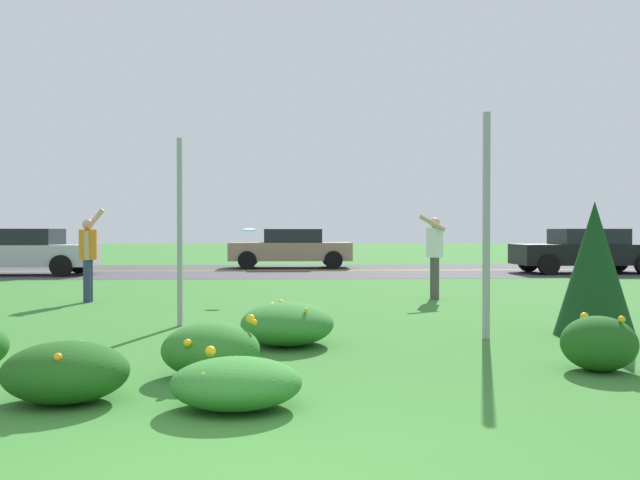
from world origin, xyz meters
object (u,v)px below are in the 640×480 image
(sign_post_near_path, at_px, (180,232))
(car_black_leftmost, at_px, (586,251))
(car_tan_center_left, at_px, (291,248))
(person_thrower_orange_shirt, at_px, (88,252))
(person_catcher_white_shirt, at_px, (434,250))
(car_silver_center_right, at_px, (21,251))
(frisbee_pale_blue, at_px, (249,230))
(sign_post_by_roadside, at_px, (486,226))

(sign_post_near_path, height_order, car_black_leftmost, sign_post_near_path)
(sign_post_near_path, distance_m, car_black_leftmost, 16.17)
(car_tan_center_left, bearing_deg, person_thrower_orange_shirt, -108.78)
(person_catcher_white_shirt, height_order, car_black_leftmost, person_catcher_white_shirt)
(car_silver_center_right, bearing_deg, frisbee_pale_blue, -45.90)
(car_black_leftmost, xyz_separation_m, car_tan_center_left, (-9.58, 3.62, 0.00))
(frisbee_pale_blue, xyz_separation_m, car_tan_center_left, (0.92, 11.40, -0.67))
(frisbee_pale_blue, distance_m, car_silver_center_right, 10.85)
(person_thrower_orange_shirt, bearing_deg, person_catcher_white_shirt, 2.13)
(sign_post_by_roadside, relative_size, car_silver_center_right, 0.65)
(car_tan_center_left, bearing_deg, sign_post_near_path, -96.43)
(frisbee_pale_blue, bearing_deg, car_silver_center_right, 134.10)
(person_thrower_orange_shirt, height_order, person_catcher_white_shirt, person_thrower_orange_shirt)
(car_tan_center_left, distance_m, car_silver_center_right, 9.20)
(sign_post_by_roadside, xyz_separation_m, car_black_leftmost, (7.18, 12.93, -0.71))
(car_tan_center_left, bearing_deg, frisbee_pale_blue, -94.60)
(sign_post_by_roadside, bearing_deg, car_silver_center_right, 130.02)
(car_black_leftmost, bearing_deg, frisbee_pale_blue, -143.46)
(person_thrower_orange_shirt, bearing_deg, car_silver_center_right, 118.54)
(sign_post_near_path, relative_size, frisbee_pale_blue, 10.49)
(sign_post_near_path, bearing_deg, car_silver_center_right, 120.28)
(sign_post_by_roadside, xyz_separation_m, frisbee_pale_blue, (-3.32, 5.15, -0.04))
(frisbee_pale_blue, relative_size, car_tan_center_left, 0.06)
(sign_post_near_path, height_order, car_tan_center_left, sign_post_near_path)
(frisbee_pale_blue, bearing_deg, sign_post_near_path, -101.84)
(person_thrower_orange_shirt, bearing_deg, car_black_leftmost, 31.02)
(person_catcher_white_shirt, distance_m, car_black_leftmost, 10.40)
(person_thrower_orange_shirt, xyz_separation_m, frisbee_pale_blue, (3.09, 0.39, 0.44))
(sign_post_by_roadside, relative_size, frisbee_pale_blue, 11.14)
(frisbee_pale_blue, distance_m, car_black_leftmost, 13.08)
(car_tan_center_left, bearing_deg, car_black_leftmost, -20.73)
(sign_post_by_roadside, xyz_separation_m, car_tan_center_left, (-2.40, 16.55, -0.71))
(person_catcher_white_shirt, bearing_deg, car_tan_center_left, 103.83)
(sign_post_by_roadside, bearing_deg, frisbee_pale_blue, 122.80)
(frisbee_pale_blue, bearing_deg, person_catcher_white_shirt, -2.12)
(car_black_leftmost, xyz_separation_m, car_silver_center_right, (-18.03, 0.00, 0.00))
(car_black_leftmost, bearing_deg, sign_post_by_roadside, -119.04)
(person_catcher_white_shirt, xyz_separation_m, car_tan_center_left, (-2.84, 11.54, -0.26))
(sign_post_by_roadside, height_order, car_tan_center_left, sign_post_by_roadside)
(sign_post_near_path, distance_m, car_silver_center_right, 13.40)
(car_black_leftmost, relative_size, car_silver_center_right, 1.00)
(frisbee_pale_blue, relative_size, car_black_leftmost, 0.06)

